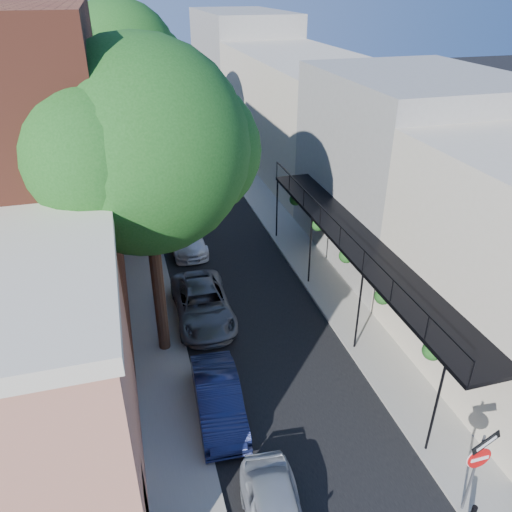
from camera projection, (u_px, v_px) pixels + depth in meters
road_surface at (185, 173)px, 37.21m from camera, size 6.00×64.00×0.01m
sidewalk_left at (131, 177)px, 36.24m from camera, size 2.00×64.00×0.12m
sidewalk_right at (237, 167)px, 38.12m from camera, size 2.00×64.00×0.12m
buildings_left at (37, 118)px, 31.59m from camera, size 10.10×59.10×12.00m
buildings_right at (304, 107)px, 36.75m from camera, size 9.80×55.00×10.00m
sign_post at (478, 461)px, 12.51m from camera, size 0.89×0.17×2.99m
oak_near at (156, 149)px, 15.97m from camera, size 7.48×6.80×11.42m
oak_mid at (140, 117)px, 23.07m from camera, size 6.60×6.00×10.20m
oak_far at (128, 62)px, 30.12m from camera, size 7.70×7.00×11.90m
parked_car_b at (219, 399)px, 16.21m from camera, size 1.64×4.16×1.35m
parked_car_c at (203, 304)px, 20.94m from camera, size 2.39×5.00×1.38m
parked_car_d at (187, 237)px, 26.50m from camera, size 1.79×4.32×1.25m
parked_car_e at (173, 209)px, 29.93m from camera, size 1.74×3.43×1.12m
parked_car_f at (170, 179)px, 34.29m from camera, size 1.59×3.92×1.27m
parked_car_g at (156, 159)px, 38.21m from camera, size 2.22×4.56×1.25m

